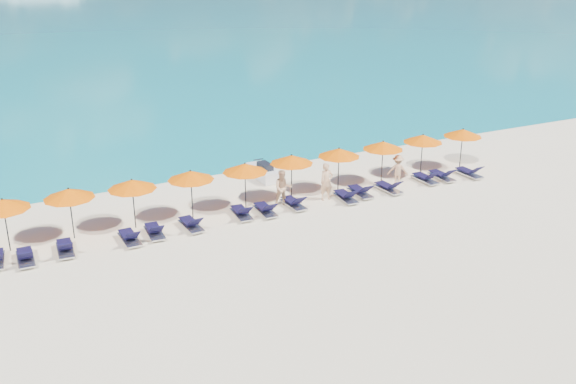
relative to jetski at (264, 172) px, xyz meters
name	(u,v)px	position (x,y,z in m)	size (l,w,h in m)	color
ground	(321,241)	(-1.25, -8.31, -0.36)	(1400.00, 1400.00, 0.00)	beige
jetski	(264,172)	(0.00, 0.00, 0.00)	(0.95, 2.48, 0.88)	silver
beachgoer_a	(326,182)	(1.38, -4.24, 0.56)	(0.67, 0.44, 1.85)	tan
beachgoer_b	(283,188)	(-0.89, -4.07, 0.54)	(0.88, 0.50, 1.80)	tan
beachgoer_c	(398,170)	(5.75, -4.04, 0.43)	(1.03, 0.48, 1.60)	tan
umbrella_0	(3,204)	(-12.89, -3.37, 1.65)	(2.10, 2.10, 2.28)	black
umbrella_1	(69,193)	(-10.36, -3.31, 1.65)	(2.10, 2.10, 2.28)	black
umbrella_2	(132,184)	(-7.77, -3.39, 1.65)	(2.10, 2.10, 2.28)	black
umbrella_3	(191,175)	(-5.14, -3.40, 1.65)	(2.10, 2.10, 2.28)	black
umbrella_4	(245,168)	(-2.57, -3.53, 1.65)	(2.10, 2.10, 2.28)	black
umbrella_5	(292,159)	(-0.06, -3.35, 1.65)	(2.10, 2.10, 2.28)	black
umbrella_6	(339,152)	(2.55, -3.41, 1.65)	(2.10, 2.10, 2.28)	black
umbrella_7	(383,145)	(5.22, -3.38, 1.65)	(2.10, 2.10, 2.28)	black
umbrella_8	(423,139)	(7.87, -3.26, 1.65)	(2.10, 2.10, 2.28)	black
umbrella_9	(463,133)	(10.55, -3.34, 1.65)	(2.10, 2.10, 2.28)	black
lounger_1	(25,257)	(-12.44, -4.79, -0.13)	(0.67, 1.72, 0.66)	silver
lounger_2	(65,248)	(-10.93, -4.66, -0.13)	(0.73, 1.74, 0.66)	silver
lounger_3	(130,237)	(-8.38, -4.81, -0.13)	(0.67, 1.72, 0.66)	silver
lounger_4	(154,231)	(-7.27, -4.63, -0.13)	(0.72, 1.74, 0.66)	silver
lounger_5	(191,224)	(-5.65, -4.63, -0.13)	(0.71, 1.73, 0.66)	silver
lounger_6	(242,212)	(-3.17, -4.42, -0.13)	(0.75, 1.74, 0.66)	silver
lounger_7	(266,209)	(-2.04, -4.58, -0.13)	(0.69, 1.72, 0.66)	silver
lounger_8	(294,203)	(-0.50, -4.43, -0.13)	(0.66, 1.72, 0.66)	silver
lounger_9	(346,196)	(2.15, -4.82, -0.13)	(0.76, 1.74, 0.66)	silver
lounger_10	(360,191)	(3.15, -4.56, -0.13)	(0.70, 1.73, 0.66)	silver
lounger_11	(389,187)	(4.73, -4.72, -0.13)	(0.72, 1.73, 0.66)	silver
lounger_12	(425,178)	(7.29, -4.43, -0.13)	(0.62, 1.70, 0.66)	silver
lounger_13	(442,175)	(8.34, -4.48, -0.13)	(0.64, 1.71, 0.66)	silver
lounger_14	(469,172)	(9.96, -4.75, -0.13)	(0.65, 1.71, 0.66)	silver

